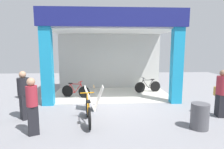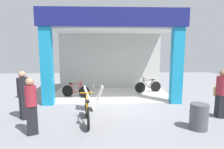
# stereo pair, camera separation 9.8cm
# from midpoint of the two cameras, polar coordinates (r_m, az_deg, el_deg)

# --- Properties ---
(ground_plane) EXTENTS (19.74, 19.74, 0.00)m
(ground_plane) POSITION_cam_midpoint_polar(r_m,az_deg,el_deg) (8.13, 0.60, -8.87)
(ground_plane) COLOR gray
(ground_plane) RESTS_ON ground
(shop_facade) EXTENTS (6.07, 3.52, 3.94)m
(shop_facade) POSITION_cam_midpoint_polar(r_m,az_deg,el_deg) (9.44, 0.07, 6.58)
(shop_facade) COLOR beige
(shop_facade) RESTS_ON ground
(bicycle_inside_0) EXTENTS (1.39, 0.54, 0.80)m
(bicycle_inside_0) POSITION_cam_midpoint_polar(r_m,az_deg,el_deg) (9.17, -10.67, -4.95)
(bicycle_inside_0) COLOR black
(bicycle_inside_0) RESTS_ON ground
(bicycle_inside_1) EXTENTS (1.45, 0.43, 0.81)m
(bicycle_inside_1) POSITION_cam_midpoint_polar(r_m,az_deg,el_deg) (10.21, 11.21, -3.60)
(bicycle_inside_1) COLOR black
(bicycle_inside_1) RESTS_ON ground
(bicycle_parked_0) EXTENTS (0.46, 1.67, 0.92)m
(bicycle_parked_0) POSITION_cam_midpoint_polar(r_m,az_deg,el_deg) (6.13, -7.10, -11.10)
(bicycle_parked_0) COLOR black
(bicycle_parked_0) RESTS_ON ground
(sandwich_board_sign) EXTENTS (0.76, 0.61, 0.93)m
(sandwich_board_sign) POSITION_cam_midpoint_polar(r_m,az_deg,el_deg) (7.30, -5.22, -7.10)
(sandwich_board_sign) COLOR silver
(sandwich_board_sign) RESTS_ON ground
(pedestrian_0) EXTENTS (0.41, 0.65, 1.64)m
(pedestrian_0) POSITION_cam_midpoint_polar(r_m,az_deg,el_deg) (7.47, 30.58, -4.82)
(pedestrian_0) COLOR black
(pedestrian_0) RESTS_ON ground
(pedestrian_1) EXTENTS (0.61, 0.68, 1.63)m
(pedestrian_1) POSITION_cam_midpoint_polar(r_m,az_deg,el_deg) (6.95, -24.99, -5.39)
(pedestrian_1) COLOR black
(pedestrian_1) RESTS_ON ground
(pedestrian_2) EXTENTS (0.40, 0.40, 1.59)m
(pedestrian_2) POSITION_cam_midpoint_polar(r_m,az_deg,el_deg) (5.63, -22.88, -8.74)
(pedestrian_2) COLOR black
(pedestrian_2) RESTS_ON ground
(trash_bin) EXTENTS (0.52, 0.52, 0.77)m
(trash_bin) POSITION_cam_midpoint_polar(r_m,az_deg,el_deg) (6.20, 25.31, -11.49)
(trash_bin) COLOR #4C4C51
(trash_bin) RESTS_ON ground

